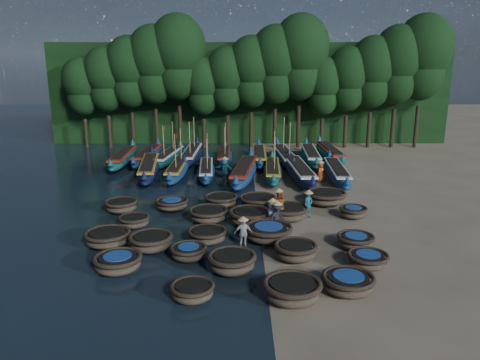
{
  "coord_description": "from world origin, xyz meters",
  "views": [
    {
      "loc": [
        -1.13,
        -25.22,
        8.94
      ],
      "look_at": [
        -1.03,
        2.92,
        1.3
      ],
      "focal_mm": 35.0,
      "sensor_mm": 36.0,
      "label": 1
    }
  ],
  "objects_px": {
    "coracle_8": "(296,251)",
    "long_boat_9": "(123,158)",
    "coracle_22": "(221,200)",
    "long_boat_7": "(299,172)",
    "coracle_12": "(207,235)",
    "long_boat_11": "(168,157)",
    "fisherman_5": "(225,168)",
    "coracle_16": "(208,214)",
    "coracle_15": "(134,221)",
    "fisherman_0": "(272,214)",
    "long_boat_13": "(224,156)",
    "long_boat_6": "(273,171)",
    "long_boat_4": "(206,170)",
    "long_boat_14": "(259,156)",
    "coracle_9": "(368,259)",
    "long_boat_5": "(244,172)",
    "coracle_5": "(118,262)",
    "fisherman_2": "(278,205)",
    "coracle_4": "(348,283)",
    "fisherman_6": "(320,171)",
    "coracle_2": "(193,291)",
    "coracle_6": "(189,252)",
    "coracle_13": "(269,232)",
    "coracle_17": "(249,216)",
    "long_boat_17": "(330,153)",
    "coracle_19": "(353,212)",
    "coracle_3": "(292,290)",
    "coracle_11": "(151,242)",
    "coracle_21": "(172,204)",
    "coracle_23": "(258,201)",
    "long_boat_15": "(285,157)",
    "coracle_18": "(288,212)",
    "fisherman_1": "(308,203)",
    "long_boat_2": "(149,168)",
    "coracle_24": "(326,197)",
    "fisherman_4": "(243,232)",
    "coracle_14": "(356,240)",
    "fisherman_3": "(277,217)"
  },
  "relations": [
    {
      "from": "long_boat_4",
      "to": "fisherman_4",
      "type": "height_order",
      "value": "long_boat_4"
    },
    {
      "from": "long_boat_6",
      "to": "fisherman_6",
      "type": "distance_m",
      "value": 3.54
    },
    {
      "from": "coracle_15",
      "to": "coracle_22",
      "type": "height_order",
      "value": "coracle_22"
    },
    {
      "from": "coracle_12",
      "to": "long_boat_11",
      "type": "relative_size",
      "value": 0.3
    },
    {
      "from": "fisherman_5",
      "to": "coracle_16",
      "type": "bearing_deg",
      "value": -63.23
    },
    {
      "from": "coracle_6",
      "to": "coracle_13",
      "type": "xyz_separation_m",
      "value": [
        3.71,
        2.13,
        0.09
      ]
    },
    {
      "from": "long_boat_4",
      "to": "long_boat_6",
      "type": "xyz_separation_m",
      "value": [
        4.94,
        -0.29,
        0.03
      ]
    },
    {
      "from": "coracle_8",
      "to": "long_boat_9",
      "type": "relative_size",
      "value": 0.28
    },
    {
      "from": "coracle_3",
      "to": "long_boat_5",
      "type": "relative_size",
      "value": 0.25
    },
    {
      "from": "long_boat_6",
      "to": "fisherman_1",
      "type": "height_order",
      "value": "long_boat_6"
    },
    {
      "from": "coracle_15",
      "to": "fisherman_0",
      "type": "height_order",
      "value": "fisherman_0"
    },
    {
      "from": "coracle_16",
      "to": "long_boat_17",
      "type": "bearing_deg",
      "value": 58.24
    },
    {
      "from": "coracle_21",
      "to": "coracle_23",
      "type": "height_order",
      "value": "coracle_23"
    },
    {
      "from": "long_boat_5",
      "to": "fisherman_2",
      "type": "bearing_deg",
      "value": -70.43
    },
    {
      "from": "coracle_18",
      "to": "fisherman_2",
      "type": "distance_m",
      "value": 0.8
    },
    {
      "from": "long_boat_2",
      "to": "long_boat_11",
      "type": "distance_m",
      "value": 4.3
    },
    {
      "from": "long_boat_13",
      "to": "long_boat_11",
      "type": "bearing_deg",
      "value": -174.29
    },
    {
      "from": "coracle_11",
      "to": "fisherman_5",
      "type": "relative_size",
      "value": 1.3
    },
    {
      "from": "coracle_22",
      "to": "long_boat_7",
      "type": "distance_m",
      "value": 8.23
    },
    {
      "from": "coracle_12",
      "to": "coracle_5",
      "type": "bearing_deg",
      "value": -138.6
    },
    {
      "from": "coracle_16",
      "to": "long_boat_6",
      "type": "relative_size",
      "value": 0.34
    },
    {
      "from": "coracle_2",
      "to": "coracle_12",
      "type": "xyz_separation_m",
      "value": [
        0.2,
        5.49,
        0.03
      ]
    },
    {
      "from": "long_boat_13",
      "to": "coracle_22",
      "type": "bearing_deg",
      "value": -89.69
    },
    {
      "from": "long_boat_17",
      "to": "coracle_8",
      "type": "bearing_deg",
      "value": -107.94
    },
    {
      "from": "coracle_14",
      "to": "fisherman_3",
      "type": "distance_m",
      "value": 4.06
    },
    {
      "from": "coracle_21",
      "to": "long_boat_4",
      "type": "xyz_separation_m",
      "value": [
        1.52,
        7.65,
        0.12
      ]
    },
    {
      "from": "long_boat_15",
      "to": "coracle_24",
      "type": "bearing_deg",
      "value": -86.61
    },
    {
      "from": "coracle_23",
      "to": "long_boat_15",
      "type": "height_order",
      "value": "long_boat_15"
    },
    {
      "from": "coracle_11",
      "to": "long_boat_2",
      "type": "height_order",
      "value": "long_boat_2"
    },
    {
      "from": "coracle_8",
      "to": "coracle_18",
      "type": "distance_m",
      "value": 5.25
    },
    {
      "from": "coracle_8",
      "to": "long_boat_5",
      "type": "distance_m",
      "value": 13.87
    },
    {
      "from": "coracle_23",
      "to": "long_boat_17",
      "type": "xyz_separation_m",
      "value": [
        6.77,
        13.19,
        0.14
      ]
    },
    {
      "from": "coracle_5",
      "to": "fisherman_2",
      "type": "xyz_separation_m",
      "value": [
        7.27,
        6.18,
        0.51
      ]
    },
    {
      "from": "coracle_19",
      "to": "coracle_15",
      "type": "bearing_deg",
      "value": -173.31
    },
    {
      "from": "long_boat_4",
      "to": "long_boat_14",
      "type": "distance_m",
      "value": 6.26
    },
    {
      "from": "long_boat_4",
      "to": "long_boat_11",
      "type": "bearing_deg",
      "value": 124.93
    },
    {
      "from": "coracle_17",
      "to": "fisherman_6",
      "type": "relative_size",
      "value": 1.53
    },
    {
      "from": "coracle_2",
      "to": "fisherman_2",
      "type": "distance_m",
      "value": 9.39
    },
    {
      "from": "coracle_5",
      "to": "fisherman_0",
      "type": "xyz_separation_m",
      "value": [
        6.84,
        4.76,
        0.46
      ]
    },
    {
      "from": "coracle_5",
      "to": "long_boat_6",
      "type": "height_order",
      "value": "long_boat_6"
    },
    {
      "from": "long_boat_11",
      "to": "long_boat_15",
      "type": "relative_size",
      "value": 0.91
    },
    {
      "from": "long_boat_17",
      "to": "coracle_22",
      "type": "bearing_deg",
      "value": -128.08
    },
    {
      "from": "coracle_4",
      "to": "fisherman_6",
      "type": "distance_m",
      "value": 16.18
    },
    {
      "from": "coracle_17",
      "to": "coracle_16",
      "type": "bearing_deg",
      "value": 166.66
    },
    {
      "from": "fisherman_0",
      "to": "coracle_9",
      "type": "bearing_deg",
      "value": 31.2
    },
    {
      "from": "coracle_9",
      "to": "long_boat_5",
      "type": "bearing_deg",
      "value": 109.65
    },
    {
      "from": "long_boat_2",
      "to": "fisherman_0",
      "type": "bearing_deg",
      "value": -59.43
    },
    {
      "from": "coracle_6",
      "to": "fisherman_0",
      "type": "bearing_deg",
      "value": 41.73
    },
    {
      "from": "long_boat_15",
      "to": "coracle_8",
      "type": "bearing_deg",
      "value": -98.15
    },
    {
      "from": "long_boat_9",
      "to": "long_boat_14",
      "type": "height_order",
      "value": "long_boat_9"
    }
  ]
}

